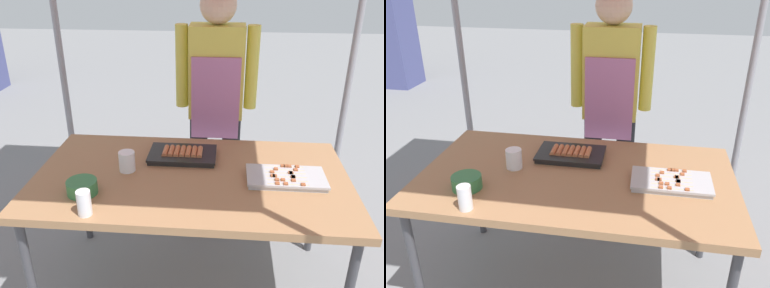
{
  "view_description": "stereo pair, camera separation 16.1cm",
  "coord_description": "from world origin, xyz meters",
  "views": [
    {
      "loc": [
        0.16,
        -1.78,
        1.76
      ],
      "look_at": [
        0.0,
        0.05,
        0.9
      ],
      "focal_mm": 37.34,
      "sensor_mm": 36.0,
      "label": 1
    },
    {
      "loc": [
        0.32,
        -1.76,
        1.76
      ],
      "look_at": [
        0.0,
        0.05,
        0.9
      ],
      "focal_mm": 37.34,
      "sensor_mm": 36.0,
      "label": 2
    }
  ],
  "objects": [
    {
      "name": "condiment_bowl",
      "position": [
        -0.49,
        -0.22,
        0.78
      ],
      "size": [
        0.14,
        0.14,
        0.07
      ],
      "primitive_type": "cylinder",
      "color": "#33723F",
      "rests_on": "stall_table"
    },
    {
      "name": "drink_cup_by_wok",
      "position": [
        -0.42,
        -0.39,
        0.81
      ],
      "size": [
        0.06,
        0.06,
        0.12
      ],
      "primitive_type": "cylinder",
      "color": "white",
      "rests_on": "stall_table"
    },
    {
      "name": "tray_meat_skewers",
      "position": [
        0.47,
        -0.02,
        0.77
      ],
      "size": [
        0.39,
        0.22,
        0.04
      ],
      "color": "#ADADB2",
      "rests_on": "stall_table"
    },
    {
      "name": "tray_grilled_sausages",
      "position": [
        -0.06,
        0.19,
        0.77
      ],
      "size": [
        0.37,
        0.24,
        0.05
      ],
      "color": "black",
      "rests_on": "stall_table"
    },
    {
      "name": "stall_table",
      "position": [
        0.0,
        0.0,
        0.7
      ],
      "size": [
        1.6,
        0.9,
        0.75
      ],
      "color": "#9E724C",
      "rests_on": "ground"
    },
    {
      "name": "vendor_woman",
      "position": [
        0.1,
        0.7,
        0.96
      ],
      "size": [
        0.52,
        0.23,
        1.62
      ],
      "rotation": [
        0.0,
        0.0,
        3.14
      ],
      "color": "black",
      "rests_on": "ground"
    },
    {
      "name": "ground_plane",
      "position": [
        0.0,
        0.0,
        0.0
      ],
      "size": [
        18.0,
        18.0,
        0.0
      ],
      "primitive_type": "plane",
      "color": "slate"
    },
    {
      "name": "drink_cup_near_edge",
      "position": [
        -0.34,
        0.02,
        0.8
      ],
      "size": [
        0.08,
        0.08,
        0.11
      ],
      "primitive_type": "cylinder",
      "color": "white",
      "rests_on": "stall_table"
    }
  ]
}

